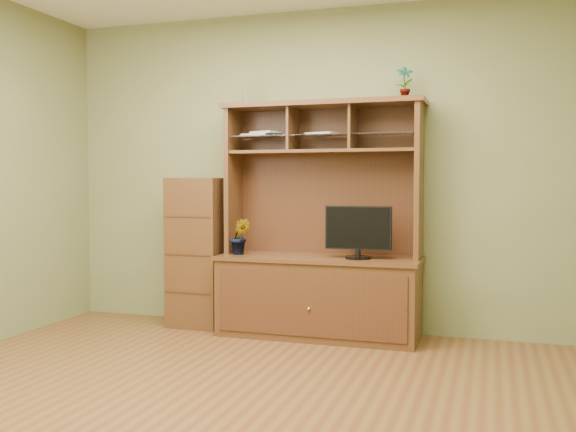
% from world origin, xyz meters
% --- Properties ---
extents(room, '(4.54, 4.04, 2.74)m').
position_xyz_m(room, '(0.00, 0.00, 1.35)').
color(room, brown).
rests_on(room, ground).
extents(media_hutch, '(1.66, 0.61, 1.90)m').
position_xyz_m(media_hutch, '(0.12, 1.73, 0.52)').
color(media_hutch, '#472714').
rests_on(media_hutch, room).
extents(monitor, '(0.52, 0.20, 0.41)m').
position_xyz_m(monitor, '(0.45, 1.65, 0.87)').
color(monitor, black).
rests_on(monitor, media_hutch).
extents(orchid_plant, '(0.19, 0.17, 0.30)m').
position_xyz_m(orchid_plant, '(-0.54, 1.65, 0.80)').
color(orchid_plant, '#30531C').
rests_on(orchid_plant, media_hutch).
extents(top_plant, '(0.16, 0.13, 0.26)m').
position_xyz_m(top_plant, '(0.78, 1.80, 2.03)').
color(top_plant, '#286021').
rests_on(top_plant, media_hutch).
extents(reed_diffuser, '(0.06, 0.06, 0.31)m').
position_xyz_m(reed_diffuser, '(-0.54, 1.80, 2.02)').
color(reed_diffuser, silver).
rests_on(reed_diffuser, media_hutch).
extents(magazines, '(0.83, 0.24, 0.04)m').
position_xyz_m(magazines, '(-0.24, 1.80, 1.65)').
color(magazines, '#B6B6BC').
rests_on(magazines, media_hutch).
extents(side_cabinet, '(0.46, 0.42, 1.28)m').
position_xyz_m(side_cabinet, '(-0.98, 1.77, 0.64)').
color(side_cabinet, '#472714').
rests_on(side_cabinet, room).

